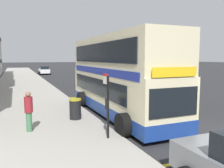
{
  "coord_description": "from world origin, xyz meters",
  "views": [
    {
      "loc": [
        -7.81,
        -7.24,
        3.24
      ],
      "look_at": [
        -2.13,
        6.3,
        1.56
      ],
      "focal_mm": 37.03,
      "sensor_mm": 36.0,
      "label": 1
    }
  ],
  "objects": [
    {
      "name": "ground_plane",
      "position": [
        0.0,
        32.0,
        0.0
      ],
      "size": [
        260.0,
        260.0,
        0.0
      ],
      "primitive_type": "plane",
      "color": "#28282B"
    },
    {
      "name": "pavement_near",
      "position": [
        -7.0,
        32.0,
        0.07
      ],
      "size": [
        6.0,
        76.0,
        0.14
      ],
      "primitive_type": "cube",
      "color": "#A39E93",
      "rests_on": "ground"
    },
    {
      "name": "bus_stop_sign",
      "position": [
        -4.6,
        0.88,
        1.63
      ],
      "size": [
        0.09,
        0.51,
        2.49
      ],
      "color": "black",
      "rests_on": "pavement_near"
    },
    {
      "name": "pedestrian_waiting_near_sign",
      "position": [
        -7.37,
        2.83,
        1.06
      ],
      "size": [
        0.34,
        0.34,
        1.7
      ],
      "color": "#3F724C",
      "rests_on": "pavement_near"
    },
    {
      "name": "litter_bin",
      "position": [
        -5.1,
        4.04,
        0.66
      ],
      "size": [
        0.61,
        0.61,
        1.04
      ],
      "color": "black",
      "rests_on": "pavement_near"
    },
    {
      "name": "parked_car_white_across",
      "position": [
        -2.63,
        39.23,
        0.8
      ],
      "size": [
        2.09,
        4.2,
        1.62
      ],
      "rotation": [
        0.0,
        0.0,
        -0.02
      ],
      "color": "silver",
      "rests_on": "ground"
    },
    {
      "name": "parked_car_silver_ahead",
      "position": [
        4.55,
        36.04,
        0.8
      ],
      "size": [
        2.09,
        4.2,
        1.62
      ],
      "rotation": [
        0.0,
        0.0,
        3.09
      ],
      "color": "#B2B5BA",
      "rests_on": "ground"
    },
    {
      "name": "bus_bay_markings",
      "position": [
        -2.44,
        4.66,
        0.01
      ],
      "size": [
        3.13,
        13.0,
        0.01
      ],
      "color": "yellow",
      "rests_on": "ground"
    },
    {
      "name": "parked_car_black_behind",
      "position": [
        4.96,
        21.56,
        0.8
      ],
      "size": [
        2.09,
        4.2,
        1.62
      ],
      "rotation": [
        0.0,
        0.0,
        -0.02
      ],
      "color": "black",
      "rests_on": "ground"
    },
    {
      "name": "double_decker_bus",
      "position": [
        -2.46,
        4.66,
        2.06
      ],
      "size": [
        3.18,
        10.16,
        4.4
      ],
      "color": "beige",
      "rests_on": "ground"
    }
  ]
}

